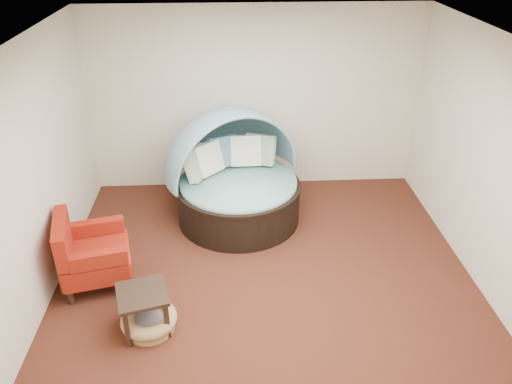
{
  "coord_description": "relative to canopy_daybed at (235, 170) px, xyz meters",
  "views": [
    {
      "loc": [
        -0.39,
        -4.72,
        3.88
      ],
      "look_at": [
        -0.09,
        0.6,
        0.88
      ],
      "focal_mm": 35.0,
      "sensor_mm": 36.0,
      "label": 1
    }
  ],
  "objects": [
    {
      "name": "side_table",
      "position": [
        -1.0,
        -2.22,
        -0.43
      ],
      "size": [
        0.62,
        0.62,
        0.48
      ],
      "rotation": [
        0.0,
        0.0,
        0.26
      ],
      "color": "black",
      "rests_on": "floor"
    },
    {
      "name": "ceiling",
      "position": [
        0.34,
        -1.5,
        2.06
      ],
      "size": [
        5.0,
        5.0,
        0.0
      ],
      "primitive_type": "plane",
      "rotation": [
        3.14,
        0.0,
        0.0
      ],
      "color": "white",
      "rests_on": "wall_back"
    },
    {
      "name": "wall_right",
      "position": [
        2.84,
        -1.5,
        0.66
      ],
      "size": [
        0.0,
        5.0,
        5.0
      ],
      "primitive_type": "plane",
      "rotation": [
        1.57,
        0.0,
        -1.57
      ],
      "color": "beige",
      "rests_on": "floor"
    },
    {
      "name": "pet_basket",
      "position": [
        -0.97,
        -2.23,
        -0.63
      ],
      "size": [
        0.78,
        0.78,
        0.21
      ],
      "rotation": [
        0.0,
        0.0,
        -0.39
      ],
      "color": "olive",
      "rests_on": "floor"
    },
    {
      "name": "red_armchair",
      "position": [
        -1.72,
        -1.42,
        -0.32
      ],
      "size": [
        0.94,
        0.94,
        0.92
      ],
      "rotation": [
        0.0,
        0.0,
        0.23
      ],
      "color": "black",
      "rests_on": "floor"
    },
    {
      "name": "floor",
      "position": [
        0.34,
        -1.5,
        -0.74
      ],
      "size": [
        5.0,
        5.0,
        0.0
      ],
      "primitive_type": "plane",
      "color": "#4A2215",
      "rests_on": "ground"
    },
    {
      "name": "wall_back",
      "position": [
        0.34,
        1.0,
        0.66
      ],
      "size": [
        5.0,
        0.0,
        5.0
      ],
      "primitive_type": "plane",
      "rotation": [
        1.57,
        0.0,
        0.0
      ],
      "color": "beige",
      "rests_on": "floor"
    },
    {
      "name": "canopy_daybed",
      "position": [
        0.0,
        0.0,
        0.0
      ],
      "size": [
        2.32,
        2.3,
        1.6
      ],
      "rotation": [
        0.0,
        0.0,
        0.42
      ],
      "color": "black",
      "rests_on": "floor"
    },
    {
      "name": "wall_left",
      "position": [
        -2.16,
        -1.5,
        0.66
      ],
      "size": [
        0.0,
        5.0,
        5.0
      ],
      "primitive_type": "plane",
      "rotation": [
        1.57,
        0.0,
        1.57
      ],
      "color": "beige",
      "rests_on": "floor"
    },
    {
      "name": "wall_front",
      "position": [
        0.34,
        -4.0,
        0.66
      ],
      "size": [
        5.0,
        0.0,
        5.0
      ],
      "primitive_type": "plane",
      "rotation": [
        -1.57,
        0.0,
        0.0
      ],
      "color": "beige",
      "rests_on": "floor"
    }
  ]
}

